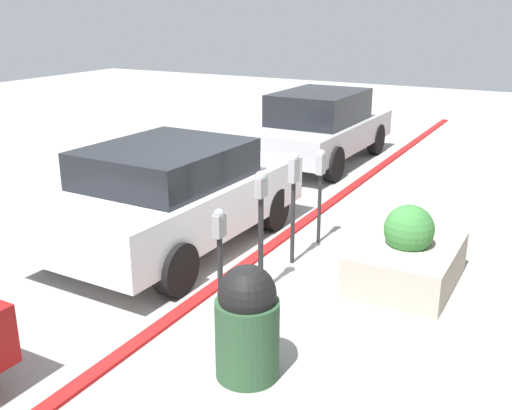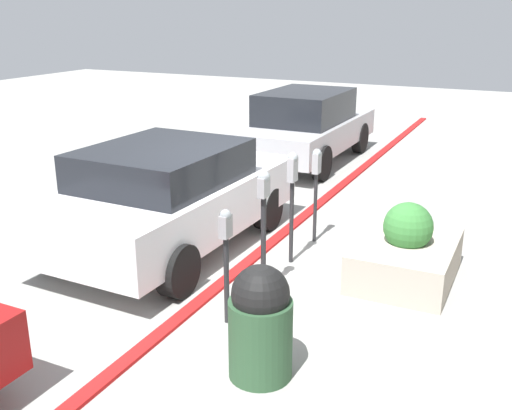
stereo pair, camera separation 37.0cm
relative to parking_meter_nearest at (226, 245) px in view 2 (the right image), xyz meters
name	(u,v)px [view 2 (the right image)]	position (x,y,z in m)	size (l,w,h in m)	color
ground_plane	(247,270)	(1.31, 0.41, -0.89)	(40.00, 40.00, 0.00)	#999993
curb_strip	(242,267)	(1.31, 0.49, -0.87)	(24.50, 0.16, 0.04)	red
parking_meter_nearest	(226,245)	(0.00, 0.00, 0.00)	(0.15, 0.13, 1.29)	#232326
parking_meter_second	(264,210)	(0.82, -0.05, 0.15)	(0.17, 0.14, 1.50)	#232326
parking_meter_middle	(292,184)	(1.79, 0.00, 0.19)	(0.16, 0.14, 1.51)	#232326
parking_meter_fourth	(316,176)	(2.64, -0.02, 0.10)	(0.15, 0.12, 1.38)	#232326
planter_box	(406,254)	(1.94, -1.49, -0.56)	(1.60, 1.16, 1.00)	#B2A899
parked_car_middle	(169,195)	(1.52, 1.72, -0.11)	(4.10, 2.09, 1.50)	silver
parked_car_rear	(307,125)	(7.01, 1.81, -0.08)	(4.29, 1.84, 1.56)	#B7B7BC
trash_bin	(260,323)	(-0.73, -0.74, -0.35)	(0.59, 0.59, 1.09)	#2D5133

